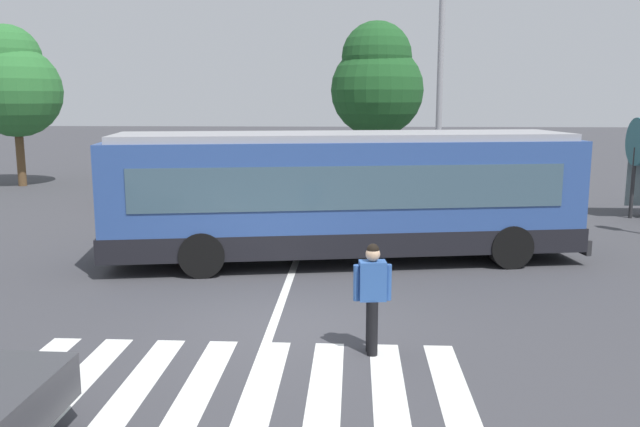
{
  "coord_description": "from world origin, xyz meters",
  "views": [
    {
      "loc": [
        1.1,
        -10.58,
        3.86
      ],
      "look_at": [
        0.34,
        3.88,
        1.3
      ],
      "focal_mm": 36.75,
      "sensor_mm": 36.0,
      "label": 1
    }
  ],
  "objects": [
    {
      "name": "ground_plane",
      "position": [
        0.0,
        0.0,
        0.0
      ],
      "size": [
        160.0,
        160.0,
        0.0
      ],
      "primitive_type": "plane",
      "color": "#3D3D42"
    },
    {
      "name": "city_transit_bus",
      "position": [
        0.86,
        4.8,
        1.59
      ],
      "size": [
        11.42,
        4.38,
        3.06
      ],
      "color": "black",
      "rests_on": "ground_plane"
    },
    {
      "name": "pedestrian_crossing_street",
      "position": [
        1.39,
        -1.04,
        0.97
      ],
      "size": [
        0.58,
        0.33,
        1.72
      ],
      "color": "black",
      "rests_on": "ground_plane"
    },
    {
      "name": "parked_car_red",
      "position": [
        -6.39,
        14.13,
        0.77
      ],
      "size": [
        1.9,
        4.51,
        1.35
      ],
      "color": "black",
      "rests_on": "ground_plane"
    },
    {
      "name": "parked_car_blue",
      "position": [
        -3.84,
        13.67,
        0.77
      ],
      "size": [
        2.14,
        4.62,
        1.35
      ],
      "color": "black",
      "rests_on": "ground_plane"
    },
    {
      "name": "parked_car_white",
      "position": [
        -1.2,
        14.23,
        0.77
      ],
      "size": [
        2.12,
        4.61,
        1.35
      ],
      "color": "black",
      "rests_on": "ground_plane"
    },
    {
      "name": "parked_car_champagne",
      "position": [
        1.71,
        13.85,
        0.77
      ],
      "size": [
        2.15,
        4.62,
        1.35
      ],
      "color": "black",
      "rests_on": "ground_plane"
    },
    {
      "name": "parked_car_black",
      "position": [
        4.16,
        13.78,
        0.77
      ],
      "size": [
        2.01,
        4.57,
        1.35
      ],
      "color": "black",
      "rests_on": "ground_plane"
    },
    {
      "name": "twin_arm_street_lamp",
      "position": [
        3.87,
        11.42,
        5.33
      ],
      "size": [
        4.94,
        0.32,
        8.56
      ],
      "color": "#939399",
      "rests_on": "ground_plane"
    },
    {
      "name": "background_tree_left",
      "position": [
        -13.8,
        17.68,
        4.55
      ],
      "size": [
        3.97,
        3.97,
        7.02
      ],
      "color": "brown",
      "rests_on": "ground_plane"
    },
    {
      "name": "background_tree_right",
      "position": [
        2.15,
        21.86,
        4.71
      ],
      "size": [
        4.51,
        4.51,
        7.52
      ],
      "color": "brown",
      "rests_on": "ground_plane"
    },
    {
      "name": "crosswalk_painted_stripes",
      "position": [
        -0.54,
        -2.34,
        0.0
      ],
      "size": [
        6.42,
        3.31,
        0.01
      ],
      "color": "silver",
      "rests_on": "ground_plane"
    },
    {
      "name": "lane_center_line",
      "position": [
        -0.28,
        2.0,
        0.0
      ],
      "size": [
        0.16,
        24.0,
        0.01
      ],
      "primitive_type": "cube",
      "color": "silver",
      "rests_on": "ground_plane"
    }
  ]
}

